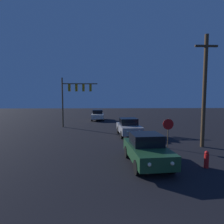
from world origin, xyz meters
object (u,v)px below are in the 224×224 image
Objects in this scene: car_near at (147,149)px; car_mid at (129,127)px; car_far at (98,115)px; utility_pole at (204,90)px; fire_hydrant at (206,159)px; traffic_signal_mast at (74,93)px; stop_sign at (168,128)px.

car_near is 1.00× the size of car_mid.
car_near and car_far have the same top height.
car_mid is at bearing 140.30° from utility_pole.
fire_hydrant is (6.71, -20.27, -0.39)m from car_far.
fire_hydrant is (-2.00, -3.95, -3.89)m from utility_pole.
traffic_signal_mast is 0.75× the size of utility_pole.
stop_sign is (2.30, 3.01, 0.70)m from car_near.
utility_pole reaches higher than traffic_signal_mast.
car_mid is 1.91× the size of stop_sign.
stop_sign reaches higher than car_near.
car_far is (-3.63, 19.62, 0.00)m from car_near.
utility_pole is at bearing 5.95° from stop_sign.
car_mid is 7.49m from utility_pole.
utility_pole reaches higher than car_near.
car_mid is at bearing 110.73° from fire_hydrant.
car_mid reaches higher than fire_hydrant.
car_mid is 0.67× the size of traffic_signal_mast.
traffic_signal_mast reaches higher than fire_hydrant.
traffic_signal_mast is 6.75× the size of fire_hydrant.
car_near is 3.86m from stop_sign.
traffic_signal_mast is at bearing 66.50° from car_far.
car_near is 19.96m from car_far.
car_near is 4.53× the size of fire_hydrant.
stop_sign is 3.90m from fire_hydrant.
stop_sign is 3.96m from utility_pole.
fire_hydrant is (9.45, -13.49, -3.92)m from traffic_signal_mast.
car_near is 0.67× the size of traffic_signal_mast.
traffic_signal_mast reaches higher than car_near.
car_mid is 12.62m from car_far.
traffic_signal_mast reaches higher than car_mid.
stop_sign is (8.66, -9.83, -2.83)m from traffic_signal_mast.
utility_pole is 5.90m from fire_hydrant.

